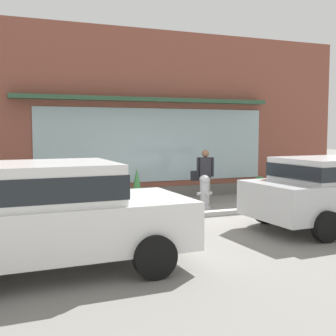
{
  "coord_description": "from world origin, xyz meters",
  "views": [
    {
      "loc": [
        -4.43,
        -9.86,
        2.14
      ],
      "look_at": [
        -0.01,
        1.2,
        1.1
      ],
      "focal_mm": 47.24,
      "sensor_mm": 36.0,
      "label": 1
    }
  ],
  "objects_px": {
    "potted_plant_low_front": "(137,187)",
    "parked_car_white": "(45,211)",
    "fire_hydrant": "(204,192)",
    "potted_plant_window_center": "(260,185)",
    "potted_plant_doorstep": "(39,192)",
    "potted_plant_by_entrance": "(76,192)",
    "pedestrian_with_handbag": "(204,173)"
  },
  "relations": [
    {
      "from": "potted_plant_low_front",
      "to": "parked_car_white",
      "type": "bearing_deg",
      "value": -120.59
    },
    {
      "from": "fire_hydrant",
      "to": "potted_plant_window_center",
      "type": "xyz_separation_m",
      "value": [
        2.72,
        1.44,
        -0.12
      ]
    },
    {
      "from": "fire_hydrant",
      "to": "potted_plant_doorstep",
      "type": "distance_m",
      "value": 4.48
    },
    {
      "from": "potted_plant_doorstep",
      "to": "potted_plant_by_entrance",
      "type": "xyz_separation_m",
      "value": [
        1.01,
        0.03,
        -0.07
      ]
    },
    {
      "from": "pedestrian_with_handbag",
      "to": "potted_plant_doorstep",
      "type": "height_order",
      "value": "pedestrian_with_handbag"
    },
    {
      "from": "potted_plant_window_center",
      "to": "potted_plant_by_entrance",
      "type": "relative_size",
      "value": 0.9
    },
    {
      "from": "potted_plant_low_front",
      "to": "potted_plant_window_center",
      "type": "bearing_deg",
      "value": 0.23
    },
    {
      "from": "potted_plant_doorstep",
      "to": "fire_hydrant",
      "type": "bearing_deg",
      "value": -22.05
    },
    {
      "from": "fire_hydrant",
      "to": "potted_plant_by_entrance",
      "type": "distance_m",
      "value": 3.58
    },
    {
      "from": "parked_car_white",
      "to": "potted_plant_doorstep",
      "type": "bearing_deg",
      "value": 84.2
    },
    {
      "from": "fire_hydrant",
      "to": "potted_plant_by_entrance",
      "type": "xyz_separation_m",
      "value": [
        -3.14,
        1.72,
        -0.06
      ]
    },
    {
      "from": "potted_plant_doorstep",
      "to": "potted_plant_low_front",
      "type": "bearing_deg",
      "value": -5.52
    },
    {
      "from": "potted_plant_doorstep",
      "to": "potted_plant_low_front",
      "type": "relative_size",
      "value": 0.84
    },
    {
      "from": "parked_car_white",
      "to": "potted_plant_window_center",
      "type": "height_order",
      "value": "parked_car_white"
    },
    {
      "from": "fire_hydrant",
      "to": "potted_plant_doorstep",
      "type": "relative_size",
      "value": 1.07
    },
    {
      "from": "fire_hydrant",
      "to": "pedestrian_with_handbag",
      "type": "relative_size",
      "value": 0.59
    },
    {
      "from": "potted_plant_low_front",
      "to": "potted_plant_by_entrance",
      "type": "relative_size",
      "value": 1.46
    },
    {
      "from": "fire_hydrant",
      "to": "parked_car_white",
      "type": "bearing_deg",
      "value": -139.79
    },
    {
      "from": "parked_car_white",
      "to": "potted_plant_window_center",
      "type": "bearing_deg",
      "value": 34.76
    },
    {
      "from": "fire_hydrant",
      "to": "potted_plant_window_center",
      "type": "distance_m",
      "value": 3.08
    },
    {
      "from": "potted_plant_doorstep",
      "to": "potted_plant_by_entrance",
      "type": "distance_m",
      "value": 1.01
    },
    {
      "from": "pedestrian_with_handbag",
      "to": "potted_plant_by_entrance",
      "type": "xyz_separation_m",
      "value": [
        -3.47,
        1.05,
        -0.51
      ]
    },
    {
      "from": "parked_car_white",
      "to": "fire_hydrant",
      "type": "bearing_deg",
      "value": 38.91
    },
    {
      "from": "potted_plant_window_center",
      "to": "potted_plant_doorstep",
      "type": "xyz_separation_m",
      "value": [
        -6.87,
        0.24,
        0.12
      ]
    },
    {
      "from": "fire_hydrant",
      "to": "potted_plant_doorstep",
      "type": "xyz_separation_m",
      "value": [
        -4.15,
        1.68,
        0.0
      ]
    },
    {
      "from": "pedestrian_with_handbag",
      "to": "potted_plant_window_center",
      "type": "bearing_deg",
      "value": -142.88
    },
    {
      "from": "pedestrian_with_handbag",
      "to": "potted_plant_doorstep",
      "type": "relative_size",
      "value": 1.8
    },
    {
      "from": "pedestrian_with_handbag",
      "to": "potted_plant_by_entrance",
      "type": "distance_m",
      "value": 3.66
    },
    {
      "from": "parked_car_white",
      "to": "potted_plant_window_center",
      "type": "distance_m",
      "value": 9.06
    },
    {
      "from": "fire_hydrant",
      "to": "parked_car_white",
      "type": "xyz_separation_m",
      "value": [
        -4.59,
        -3.88,
        0.47
      ]
    },
    {
      "from": "pedestrian_with_handbag",
      "to": "parked_car_white",
      "type": "bearing_deg",
      "value": 62.03
    },
    {
      "from": "pedestrian_with_handbag",
      "to": "potted_plant_by_entrance",
      "type": "relative_size",
      "value": 2.21
    }
  ]
}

